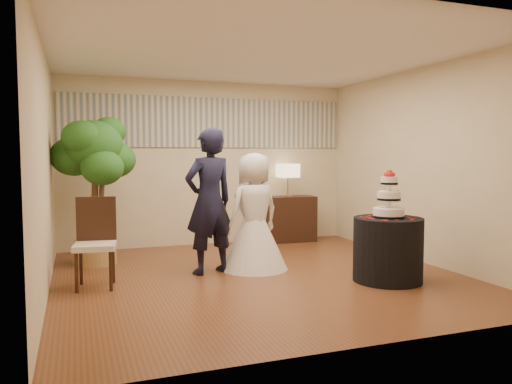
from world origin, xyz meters
name	(u,v)px	position (x,y,z in m)	size (l,w,h in m)	color
floor	(259,276)	(0.00, 0.00, 0.00)	(5.00, 5.00, 0.00)	brown
ceiling	(259,54)	(0.00, 0.00, 2.80)	(5.00, 5.00, 0.00)	white
wall_back	(209,163)	(0.00, 2.50, 1.40)	(5.00, 0.06, 2.80)	beige
wall_front	(369,174)	(0.00, -2.50, 1.40)	(5.00, 0.06, 2.80)	beige
wall_left	(44,169)	(-2.50, 0.00, 1.40)	(0.06, 5.00, 2.80)	beige
wall_right	(423,165)	(2.50, 0.00, 1.40)	(0.06, 5.00, 2.80)	beige
mural_border	(209,123)	(0.00, 2.48, 2.10)	(4.90, 0.02, 0.85)	#A5A595
groom	(209,201)	(-0.56, 0.38, 0.95)	(0.69, 0.45, 1.90)	black
bride	(254,211)	(0.08, 0.41, 0.79)	(0.91, 0.91, 1.58)	white
cake_table	(388,249)	(1.40, -0.77, 0.39)	(0.84, 0.84, 0.78)	black
wedding_cake	(389,194)	(1.40, -0.77, 1.08)	(0.38, 0.38, 0.59)	white
console	(288,219)	(1.37, 2.24, 0.40)	(0.97, 0.43, 0.81)	black
table_lamp	(288,180)	(1.37, 2.24, 1.10)	(0.33, 0.33, 0.58)	beige
ficus_tree	(94,189)	(-1.94, 1.43, 1.07)	(1.02, 1.02, 2.14)	#255D1D
side_chair	(95,243)	(-1.99, 0.13, 0.53)	(0.48, 0.50, 1.05)	black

